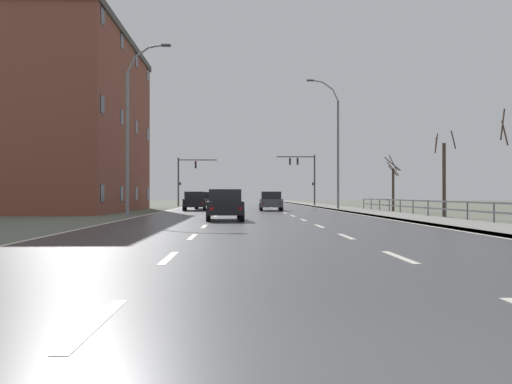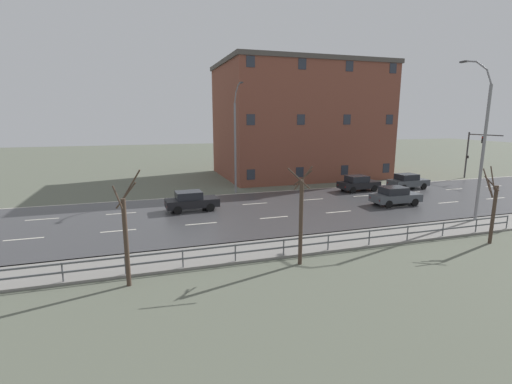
% 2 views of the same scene
% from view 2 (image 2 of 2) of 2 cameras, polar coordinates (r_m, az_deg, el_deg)
% --- Properties ---
extents(ground_plane, '(160.00, 160.00, 0.12)m').
position_cam_2_polar(ground_plane, '(39.67, 28.16, -0.55)').
color(ground_plane, '#5B6051').
extents(guardrail, '(0.07, 39.37, 1.00)m').
position_cam_2_polar(guardrail, '(18.47, -7.21, -9.33)').
color(guardrail, '#515459').
rests_on(guardrail, ground).
extents(street_lamp_midground, '(2.80, 0.24, 11.27)m').
position_cam_2_polar(street_lamp_midground, '(29.82, 31.61, 6.39)').
color(street_lamp_midground, slate).
rests_on(street_lamp_midground, ground).
extents(street_lamp_left_bank, '(2.67, 0.24, 10.37)m').
position_cam_2_polar(street_lamp_left_bank, '(35.50, -3.17, 7.88)').
color(street_lamp_left_bank, slate).
rests_on(street_lamp_left_bank, ground).
extents(traffic_signal_left, '(4.48, 0.36, 5.58)m').
position_cam_2_polar(traffic_signal_left, '(51.18, 30.64, 5.82)').
color(traffic_signal_left, '#38383A').
rests_on(traffic_signal_left, ground).
extents(car_near_right, '(2.00, 4.18, 1.57)m').
position_cam_2_polar(car_near_right, '(38.30, 15.59, 1.33)').
color(car_near_right, black).
rests_on(car_near_right, ground).
extents(car_far_left, '(2.00, 4.19, 1.57)m').
position_cam_2_polar(car_far_left, '(29.48, -10.00, -1.35)').
color(car_far_left, black).
rests_on(car_far_left, ground).
extents(car_mid_centre, '(1.89, 4.13, 1.57)m').
position_cam_2_polar(car_mid_centre, '(33.05, 20.78, -0.55)').
color(car_mid_centre, '#474C51').
rests_on(car_mid_centre, ground).
extents(car_far_right, '(1.92, 4.14, 1.57)m').
position_cam_2_polar(car_far_right, '(41.20, 22.49, 1.56)').
color(car_far_right, '#474C51').
rests_on(car_far_right, ground).
extents(brick_building, '(14.12, 19.58, 13.83)m').
position_cam_2_polar(brick_building, '(47.64, 6.56, 10.96)').
color(brick_building, brown).
rests_on(brick_building, ground).
extents(bare_tree_near, '(1.14, 1.17, 5.10)m').
position_cam_2_polar(bare_tree_near, '(16.80, -19.50, -6.62)').
color(bare_tree_near, '#423328').
rests_on(bare_tree_near, ground).
extents(bare_tree_mid, '(1.36, 1.47, 4.95)m').
position_cam_2_polar(bare_tree_mid, '(18.23, 6.98, -4.08)').
color(bare_tree_mid, '#423328').
rests_on(bare_tree_mid, ground).
extents(bare_tree_far, '(1.31, 0.95, 4.53)m').
position_cam_2_polar(bare_tree_far, '(25.24, 32.83, -2.21)').
color(bare_tree_far, '#423328').
rests_on(bare_tree_far, ground).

